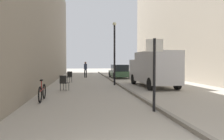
% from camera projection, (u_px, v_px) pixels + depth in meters
% --- Properties ---
extents(ground_plane, '(80.00, 80.00, 0.00)m').
position_uv_depth(ground_plane, '(99.00, 87.00, 14.63)').
color(ground_plane, '#A8A093').
extents(building_facade_left, '(2.11, 40.00, 11.12)m').
position_uv_depth(building_facade_left, '(28.00, 4.00, 13.73)').
color(building_facade_left, gray).
rests_on(building_facade_left, ground_plane).
extents(kerb_strip, '(0.16, 40.00, 0.12)m').
position_uv_depth(kerb_strip, '(121.00, 86.00, 14.86)').
color(kerb_strip, gray).
rests_on(kerb_strip, ground_plane).
extents(pedestrian_main_foreground, '(0.35, 0.23, 1.76)m').
position_uv_depth(pedestrian_main_foreground, '(86.00, 68.00, 23.37)').
color(pedestrian_main_foreground, black).
rests_on(pedestrian_main_foreground, ground_plane).
extents(delivery_van, '(2.17, 5.35, 2.46)m').
position_uv_depth(delivery_van, '(153.00, 68.00, 14.74)').
color(delivery_van, '#B7B7BC').
rests_on(delivery_van, ground_plane).
extents(parked_car, '(1.93, 4.24, 1.45)m').
position_uv_depth(parked_car, '(120.00, 71.00, 22.98)').
color(parked_car, '#335138').
rests_on(parked_car, ground_plane).
extents(street_sign_post, '(0.59, 0.17, 2.60)m').
position_uv_depth(street_sign_post, '(154.00, 68.00, 7.40)').
color(street_sign_post, black).
rests_on(street_sign_post, ground_plane).
extents(lamp_post, '(0.28, 0.28, 4.76)m').
position_uv_depth(lamp_post, '(114.00, 49.00, 15.74)').
color(lamp_post, black).
rests_on(lamp_post, ground_plane).
extents(bicycle_leaning, '(0.10, 1.77, 0.98)m').
position_uv_depth(bicycle_leaning, '(42.00, 92.00, 9.45)').
color(bicycle_leaning, black).
rests_on(bicycle_leaning, ground_plane).
extents(cafe_chair_near_window, '(0.58, 0.58, 0.94)m').
position_uv_depth(cafe_chair_near_window, '(69.00, 76.00, 17.81)').
color(cafe_chair_near_window, black).
rests_on(cafe_chair_near_window, ground_plane).
extents(cafe_chair_by_doorway, '(0.58, 0.58, 0.94)m').
position_uv_depth(cafe_chair_by_doorway, '(64.00, 82.00, 12.70)').
color(cafe_chair_by_doorway, black).
rests_on(cafe_chair_by_doorway, ground_plane).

